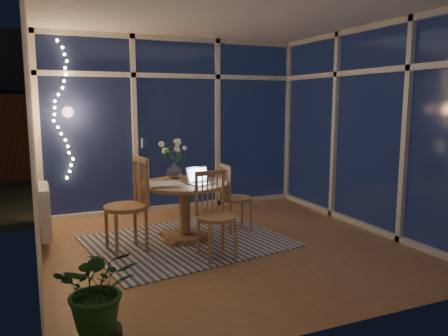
{
  "coord_description": "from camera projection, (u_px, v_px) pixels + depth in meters",
  "views": [
    {
      "loc": [
        -1.95,
        -4.45,
        1.65
      ],
      "look_at": [
        0.05,
        0.25,
        0.87
      ],
      "focal_mm": 35.0,
      "sensor_mm": 36.0,
      "label": 1
    }
  ],
  "objects": [
    {
      "name": "window_wall_back",
      "position": [
        177.0,
        125.0,
        6.64
      ],
      "size": [
        4.0,
        0.1,
        2.6
      ],
      "primitive_type": "cube",
      "color": "silver",
      "rests_on": "floor"
    },
    {
      "name": "laptop",
      "position": [
        203.0,
        175.0,
        5.05
      ],
      "size": [
        0.35,
        0.33,
        0.22
      ],
      "primitive_type": null,
      "rotation": [
        0.0,
        0.0,
        0.28
      ],
      "color": "#BCBCC0",
      "rests_on": "dining_table"
    },
    {
      "name": "flower_vase",
      "position": [
        174.0,
        170.0,
        5.45
      ],
      "size": [
        0.23,
        0.23,
        0.21
      ],
      "primitive_type": "imported",
      "rotation": [
        0.0,
        0.0,
        0.16
      ],
      "color": "silver",
      "rests_on": "dining_table"
    },
    {
      "name": "window_wall_right",
      "position": [
        368.0,
        129.0,
        5.61
      ],
      "size": [
        0.1,
        4.0,
        2.6
      ],
      "primitive_type": "cube",
      "color": "silver",
      "rests_on": "floor"
    },
    {
      "name": "phone",
      "position": [
        193.0,
        184.0,
        5.05
      ],
      "size": [
        0.12,
        0.08,
        0.01
      ],
      "primitive_type": "cube",
      "rotation": [
        0.0,
        0.0,
        0.28
      ],
      "color": "black",
      "rests_on": "dining_table"
    },
    {
      "name": "chair_right",
      "position": [
        237.0,
        197.0,
        5.6
      ],
      "size": [
        0.41,
        0.41,
        0.88
      ],
      "primitive_type": "cube",
      "rotation": [
        0.0,
        0.0,
        1.56
      ],
      "color": "#986144",
      "rests_on": "floor"
    },
    {
      "name": "newspapers",
      "position": [
        164.0,
        184.0,
        5.0
      ],
      "size": [
        0.41,
        0.33,
        0.02
      ],
      "primitive_type": "cube",
      "rotation": [
        0.0,
        0.0,
        -0.13
      ],
      "color": "white",
      "rests_on": "dining_table"
    },
    {
      "name": "neighbour_roof",
      "position": [
        120.0,
        82.0,
        12.57
      ],
      "size": [
        7.0,
        3.0,
        2.2
      ],
      "primitive_type": "cube",
      "color": "#30323A",
      "rests_on": "ground"
    },
    {
      "name": "fairy_lights",
      "position": [
        61.0,
        111.0,
        5.89
      ],
      "size": [
        0.24,
        0.1,
        1.85
      ],
      "primitive_type": null,
      "color": "#FFC666",
      "rests_on": "window_wall_back"
    },
    {
      "name": "garden_shrubs",
      "position": [
        111.0,
        170.0,
        7.77
      ],
      "size": [
        0.9,
        0.9,
        0.9
      ],
      "primitive_type": "sphere",
      "color": "#183316",
      "rests_on": "ground"
    },
    {
      "name": "radiator",
      "position": [
        45.0,
        210.0,
        5.06
      ],
      "size": [
        0.1,
        0.7,
        0.58
      ],
      "primitive_type": "cube",
      "color": "white",
      "rests_on": "wall_left"
    },
    {
      "name": "garden_fence",
      "position": [
        132.0,
        135.0,
        9.92
      ],
      "size": [
        11.0,
        0.08,
        1.8
      ],
      "primitive_type": "cube",
      "color": "black",
      "rests_on": "ground"
    },
    {
      "name": "ceiling",
      "position": [
        229.0,
        12.0,
        4.66
      ],
      "size": [
        4.0,
        4.0,
        0.0
      ],
      "primitive_type": "plane",
      "color": "silver",
      "rests_on": "wall_back"
    },
    {
      "name": "rug",
      "position": [
        188.0,
        241.0,
        5.18
      ],
      "size": [
        2.45,
        2.09,
        0.01
      ],
      "primitive_type": "cube",
      "rotation": [
        0.0,
        0.0,
        0.16
      ],
      "color": "beige",
      "rests_on": "floor"
    },
    {
      "name": "chair_front",
      "position": [
        217.0,
        215.0,
        4.58
      ],
      "size": [
        0.46,
        0.46,
        0.93
      ],
      "primitive_type": "cube",
      "rotation": [
        0.0,
        0.0,
        0.06
      ],
      "color": "#986144",
      "rests_on": "floor"
    },
    {
      "name": "bowl",
      "position": [
        197.0,
        177.0,
        5.42
      ],
      "size": [
        0.17,
        0.17,
        0.04
      ],
      "primitive_type": "imported",
      "rotation": [
        0.0,
        0.0,
        0.16
      ],
      "color": "white",
      "rests_on": "dining_table"
    },
    {
      "name": "potted_plant",
      "position": [
        99.0,
        298.0,
        2.85
      ],
      "size": [
        0.62,
        0.56,
        0.76
      ],
      "primitive_type": "imported",
      "rotation": [
        0.0,
        0.0,
        -0.19
      ],
      "color": "#1A4B1D",
      "rests_on": "floor"
    },
    {
      "name": "floor",
      "position": [
        229.0,
        246.0,
        5.05
      ],
      "size": [
        4.0,
        4.0,
        0.0
      ],
      "primitive_type": "plane",
      "color": "brown",
      "rests_on": "ground"
    },
    {
      "name": "garden_patio",
      "position": [
        160.0,
        178.0,
        9.8
      ],
      "size": [
        12.0,
        6.0,
        0.1
      ],
      "primitive_type": "cube",
      "color": "black",
      "rests_on": "ground"
    },
    {
      "name": "wall_back",
      "position": [
        176.0,
        125.0,
        6.67
      ],
      "size": [
        4.0,
        0.04,
        2.6
      ],
      "primitive_type": "cube",
      "color": "beige",
      "rests_on": "floor"
    },
    {
      "name": "wall_right",
      "position": [
        371.0,
        129.0,
        5.63
      ],
      "size": [
        0.04,
        4.0,
        2.6
      ],
      "primitive_type": "cube",
      "color": "beige",
      "rests_on": "floor"
    },
    {
      "name": "chair_left",
      "position": [
        125.0,
        205.0,
        4.77
      ],
      "size": [
        0.57,
        0.57,
        1.06
      ],
      "primitive_type": "cube",
      "rotation": [
        0.0,
        0.0,
        -1.4
      ],
      "color": "#986144",
      "rests_on": "floor"
    },
    {
      "name": "dining_table",
      "position": [
        185.0,
        211.0,
        5.22
      ],
      "size": [
        1.18,
        1.18,
        0.7
      ],
      "primitive_type": "cylinder",
      "rotation": [
        0.0,
        0.0,
        0.16
      ],
      "color": "#986144",
      "rests_on": "floor"
    },
    {
      "name": "wall_front",
      "position": [
        344.0,
        152.0,
        3.04
      ],
      "size": [
        4.0,
        0.04,
        2.6
      ],
      "primitive_type": "cube",
      "color": "beige",
      "rests_on": "floor"
    },
    {
      "name": "wall_left",
      "position": [
        33.0,
        139.0,
        4.08
      ],
      "size": [
        0.04,
        4.0,
        2.6
      ],
      "primitive_type": "cube",
      "color": "beige",
      "rests_on": "floor"
    }
  ]
}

